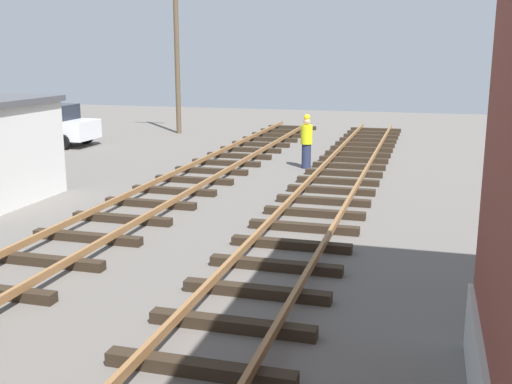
% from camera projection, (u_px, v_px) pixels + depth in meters
% --- Properties ---
extents(parked_car_white, '(4.20, 2.04, 1.76)m').
position_uv_depth(parked_car_white, '(47.00, 124.00, 26.63)').
color(parked_car_white, silver).
rests_on(parked_car_white, ground).
extents(utility_pole_far, '(1.80, 0.24, 7.91)m').
position_uv_depth(utility_pole_far, '(177.00, 48.00, 29.91)').
color(utility_pole_far, brown).
rests_on(utility_pole_far, ground).
extents(track_worker_distant, '(0.40, 0.40, 1.87)m').
position_uv_depth(track_worker_distant, '(307.00, 142.00, 21.35)').
color(track_worker_distant, '#262D4C').
rests_on(track_worker_distant, ground).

